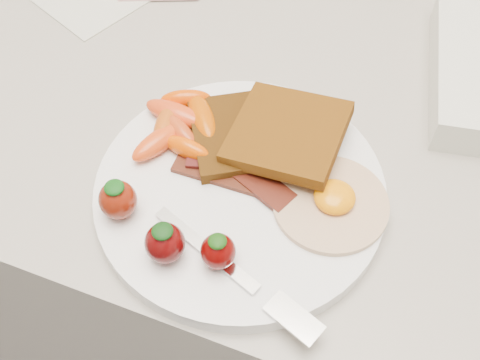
% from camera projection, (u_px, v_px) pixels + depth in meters
% --- Properties ---
extents(counter, '(2.00, 0.60, 0.90)m').
position_uv_depth(counter, '(261.00, 266.00, 1.03)').
color(counter, gray).
rests_on(counter, ground).
extents(plate, '(0.27, 0.27, 0.02)m').
position_uv_depth(plate, '(240.00, 192.00, 0.56)').
color(plate, white).
rests_on(plate, counter).
extents(toast_lower, '(0.13, 0.13, 0.01)m').
position_uv_depth(toast_lower, '(243.00, 134.00, 0.58)').
color(toast_lower, black).
rests_on(toast_lower, plate).
extents(toast_upper, '(0.10, 0.10, 0.02)m').
position_uv_depth(toast_upper, '(287.00, 133.00, 0.56)').
color(toast_upper, '#431A07').
rests_on(toast_upper, toast_lower).
extents(fried_egg, '(0.13, 0.13, 0.02)m').
position_uv_depth(fried_egg, '(332.00, 202.00, 0.54)').
color(fried_egg, beige).
rests_on(fried_egg, plate).
extents(bacon_strips, '(0.12, 0.07, 0.01)m').
position_uv_depth(bacon_strips, '(238.00, 169.00, 0.56)').
color(bacon_strips, black).
rests_on(bacon_strips, plate).
extents(baby_carrots, '(0.09, 0.11, 0.02)m').
position_uv_depth(baby_carrots, '(179.00, 124.00, 0.58)').
color(baby_carrots, '#DF4114').
rests_on(baby_carrots, plate).
extents(strawberries, '(0.13, 0.06, 0.04)m').
position_uv_depth(strawberries, '(160.00, 228.00, 0.51)').
color(strawberries, maroon).
rests_on(strawberries, plate).
extents(fork, '(0.17, 0.08, 0.00)m').
position_uv_depth(fork, '(245.00, 279.00, 0.50)').
color(fork, silver).
rests_on(fork, plate).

